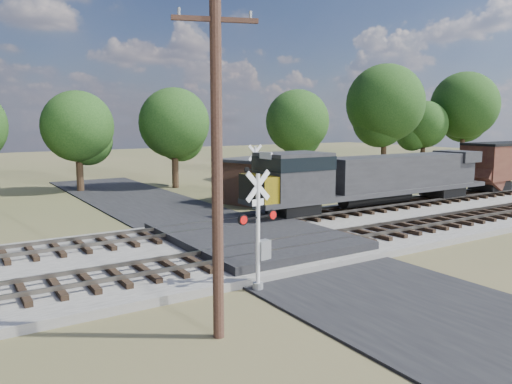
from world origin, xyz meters
TOP-DOWN VIEW (x-y plane):
  - ground at (0.00, 0.00)m, footprint 160.00×160.00m
  - ballast_bed at (10.00, 0.50)m, footprint 140.00×10.00m
  - road at (0.00, 0.00)m, footprint 7.00×60.00m
  - crossing_panel at (0.00, 0.50)m, footprint 7.00×9.00m
  - track_near at (3.12, -2.00)m, footprint 140.00×2.60m
  - track_far at (3.12, 3.00)m, footprint 140.00×2.60m
  - crossing_signal_near at (-3.09, -4.92)m, footprint 1.64×0.40m
  - crossing_signal_far at (5.08, 8.36)m, footprint 1.68×0.36m
  - utility_pole at (-5.98, -7.40)m, footprint 2.03×0.83m
  - equipment_shed at (6.84, 10.17)m, footprint 5.78×5.78m
  - treeline at (5.60, 19.96)m, footprint 80.91×11.72m

SIDE VIEW (x-z plane):
  - ground at x=0.00m, z-range 0.00..0.00m
  - road at x=0.00m, z-range 0.00..0.08m
  - ballast_bed at x=10.00m, z-range 0.00..0.30m
  - crossing_panel at x=0.00m, z-range 0.01..0.62m
  - track_near at x=3.12m, z-range 0.25..0.58m
  - track_far at x=3.12m, z-range 0.25..0.58m
  - equipment_shed at x=6.84m, z-range 0.02..3.12m
  - crossing_signal_near at x=-3.09m, z-range -0.34..3.74m
  - crossing_signal_far at x=5.08m, z-range -0.35..3.82m
  - utility_pole at x=-5.98m, z-range 0.26..8.94m
  - treeline at x=5.60m, z-range 0.88..12.77m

